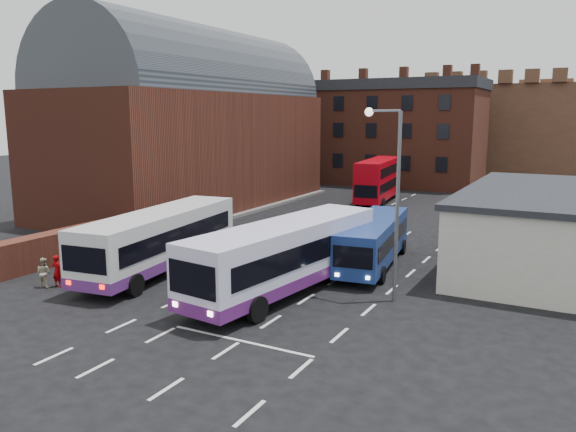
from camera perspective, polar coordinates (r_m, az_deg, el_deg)
The scene contains 13 objects.
ground at distance 26.38m, azimuth -10.42°, elevation -8.15°, with size 180.00×180.00×0.00m, color black.
railway_station at distance 51.15m, azimuth -9.66°, elevation 9.44°, with size 12.00×28.00×16.00m.
forecourt_wall at distance 34.50m, azimuth -21.75°, elevation -2.79°, with size 1.20×10.00×1.80m, color #602B1E.
cream_building at distance 34.02m, azimuth 26.38°, elevation -1.14°, with size 10.40×16.40×4.25m.
brick_terrace at distance 69.04m, azimuth 9.86°, elevation 7.84°, with size 22.00×10.00×11.00m, color brown.
castle_keep at distance 86.04m, azimuth 21.87°, elevation 8.05°, with size 22.00×22.00×12.00m, color brown.
bus_white_outbound at distance 30.60m, azimuth -12.82°, elevation -1.99°, with size 4.14×12.01×3.21m.
bus_white_inbound at distance 26.20m, azimuth -0.23°, elevation -3.65°, with size 4.31×12.41×3.31m.
bus_blue at distance 31.13m, azimuth 8.72°, elevation -2.31°, with size 3.44×9.78×2.61m.
bus_red_double at distance 54.06m, azimuth 9.17°, elevation 3.67°, with size 3.50×10.36×4.06m.
street_lamp at distance 24.88m, azimuth 10.48°, elevation 2.95°, with size 1.74×0.43×8.56m.
pedestrian_red at distance 29.50m, azimuth -22.39°, elevation -5.18°, with size 0.58×0.38×1.58m, color #8D0205.
pedestrian_beige at distance 29.71m, azimuth -23.56°, elevation -5.28°, with size 0.71×0.56×1.47m, color tan.
Camera 1 is at (15.79, -19.46, 8.26)m, focal length 35.00 mm.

